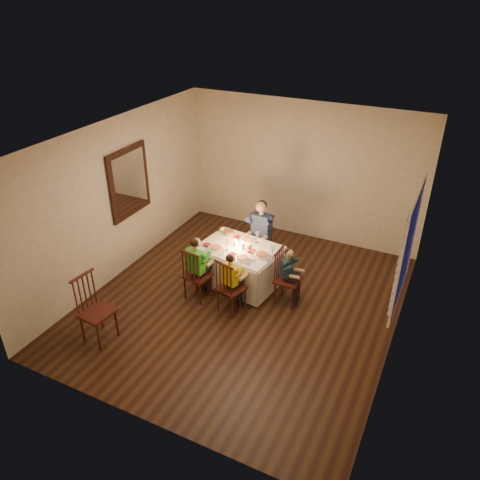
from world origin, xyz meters
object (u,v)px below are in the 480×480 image
at_px(chair_extra, 102,338).
at_px(chair_adult, 260,262).
at_px(child_teal, 287,301).
at_px(serving_bowl, 229,233).
at_px(chair_end, 287,301).
at_px(adult, 260,262).
at_px(chair_near_left, 199,297).
at_px(child_yellow, 232,309).
at_px(child_green, 199,297).
at_px(dining_table, 239,257).
at_px(chair_near_right, 232,309).

bearing_deg(chair_extra, chair_adult, -16.45).
bearing_deg(child_teal, serving_bowl, 71.83).
xyz_separation_m(chair_end, adult, (-0.84, 0.85, 0.00)).
xyz_separation_m(chair_adult, chair_near_left, (-0.46, -1.36, 0.00)).
bearing_deg(child_yellow, chair_extra, 61.59).
relative_size(chair_adult, child_teal, 0.96).
xyz_separation_m(chair_adult, child_green, (-0.46, -1.36, 0.00)).
height_order(chair_end, adult, adult).
height_order(chair_end, serving_bowl, serving_bowl).
relative_size(dining_table, child_yellow, 1.42).
height_order(chair_near_left, child_teal, child_teal).
relative_size(chair_near_right, child_teal, 0.96).
bearing_deg(child_yellow, child_green, 10.65).
distance_m(chair_adult, adult, 0.00).
distance_m(dining_table, chair_extra, 2.43).
relative_size(chair_near_right, chair_extra, 0.90).
bearing_deg(adult, serving_bowl, -132.60).
distance_m(chair_near_left, child_teal, 1.39).
distance_m(child_teal, serving_bowl, 1.49).
bearing_deg(chair_near_left, adult, -100.98).
xyz_separation_m(chair_near_left, child_green, (0.00, 0.00, 0.00)).
xyz_separation_m(dining_table, child_green, (-0.40, -0.66, -0.47)).
xyz_separation_m(chair_extra, serving_bowl, (0.79, 2.40, 0.69)).
height_order(chair_near_right, adult, adult).
bearing_deg(adult, chair_extra, -110.44).
height_order(chair_near_right, chair_extra, chair_extra).
distance_m(chair_near_right, chair_end, 0.89).
relative_size(dining_table, adult, 1.17).
xyz_separation_m(chair_near_left, chair_extra, (-0.73, -1.44, 0.00)).
bearing_deg(adult, chair_end, -42.70).
xyz_separation_m(child_green, child_yellow, (0.61, -0.05, 0.00)).
bearing_deg(serving_bowl, child_green, -93.33).
distance_m(chair_near_left, child_yellow, 0.62).
distance_m(chair_near_right, adult, 1.42).
bearing_deg(chair_extra, child_green, -20.36).
relative_size(dining_table, chair_adult, 1.54).
relative_size(chair_end, adult, 0.76).
bearing_deg(serving_bowl, dining_table, -41.08).
relative_size(chair_adult, chair_near_right, 1.00).
bearing_deg(chair_adult, adult, 0.00).
distance_m(chair_end, child_green, 1.39).
bearing_deg(adult, chair_near_left, -106.03).
height_order(chair_adult, child_teal, child_teal).
distance_m(chair_end, child_yellow, 0.89).
xyz_separation_m(chair_adult, child_teal, (0.84, -0.85, 0.00)).
bearing_deg(dining_table, chair_end, -1.66).
height_order(chair_near_left, chair_near_right, same).
xyz_separation_m(chair_extra, child_teal, (2.02, 1.95, 0.00)).
relative_size(child_teal, serving_bowl, 4.45).
xyz_separation_m(adult, child_green, (-0.46, -1.36, 0.00)).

